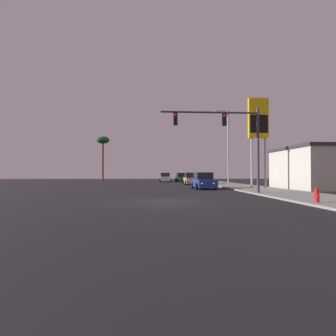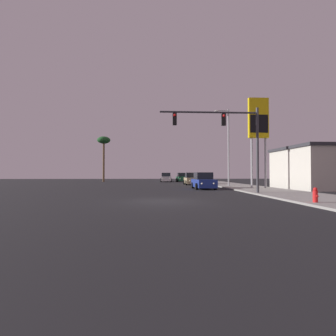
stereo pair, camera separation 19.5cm
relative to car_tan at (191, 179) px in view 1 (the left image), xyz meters
name	(u,v)px [view 1 (the left image)]	position (x,y,z in m)	size (l,w,h in m)	color
ground_plane	(164,201)	(-4.83, -21.42, -0.76)	(120.00, 120.00, 0.00)	black
sidewalk_right	(257,189)	(4.67, -11.42, -0.70)	(5.00, 60.00, 0.12)	gray
building_gas_station	(334,168)	(13.17, -10.59, 1.40)	(10.30, 8.30, 4.30)	beige
car_tan	(191,179)	(0.00, 0.00, 0.00)	(2.04, 4.32, 1.68)	tan
car_green	(181,178)	(0.02, 12.57, 0.00)	(2.04, 4.34, 1.68)	#195933
car_white	(165,178)	(-3.00, 12.30, 0.00)	(2.04, 4.33, 1.68)	silver
car_blue	(203,181)	(-0.27, -9.99, 0.00)	(2.04, 4.34, 1.68)	navy
traffic_light_mast	(230,132)	(0.43, -16.79, 3.98)	(7.57, 0.36, 6.50)	#38383D
street_lamp	(227,143)	(3.35, -6.05, 4.36)	(1.74, 0.24, 9.00)	#99999E
gas_station_sign	(258,123)	(5.14, -10.82, 5.86)	(2.00, 0.42, 9.00)	#99999E
fire_hydrant	(317,195)	(2.87, -23.46, -0.27)	(0.24, 0.34, 0.76)	red
palm_tree_far	(103,142)	(-14.52, 12.58, 6.52)	(2.40, 2.40, 8.40)	brown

